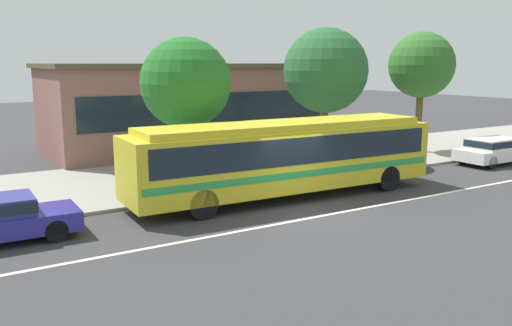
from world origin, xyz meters
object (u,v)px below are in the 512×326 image
(pedestrian_waiting_near_sign, at_px, (194,169))
(street_tree_far_end, at_px, (422,65))
(transit_bus, at_px, (286,154))
(street_tree_near_stop, at_px, (186,83))
(sedan_far_ahead, at_px, (495,149))
(pedestrian_walking_along_curb, at_px, (299,151))
(street_tree_mid_block, at_px, (326,71))

(pedestrian_waiting_near_sign, height_order, street_tree_far_end, street_tree_far_end)
(transit_bus, relative_size, street_tree_near_stop, 2.06)
(transit_bus, height_order, sedan_far_ahead, transit_bus)
(sedan_far_ahead, distance_m, street_tree_near_stop, 15.76)
(pedestrian_walking_along_curb, relative_size, street_tree_far_end, 0.26)
(street_tree_near_stop, relative_size, street_tree_mid_block, 0.90)
(pedestrian_waiting_near_sign, bearing_deg, pedestrian_walking_along_curb, 10.24)
(street_tree_far_end, bearing_deg, pedestrian_walking_along_curb, -170.70)
(sedan_far_ahead, height_order, street_tree_near_stop, street_tree_near_stop)
(sedan_far_ahead, relative_size, street_tree_near_stop, 0.74)
(pedestrian_waiting_near_sign, xyz_separation_m, pedestrian_walking_along_curb, (5.52, 1.00, 0.03))
(sedan_far_ahead, bearing_deg, pedestrian_waiting_near_sign, 173.97)
(street_tree_far_end, bearing_deg, sedan_far_ahead, -77.98)
(transit_bus, distance_m, pedestrian_walking_along_curb, 3.90)
(pedestrian_walking_along_curb, bearing_deg, sedan_far_ahead, -14.74)
(street_tree_mid_block, bearing_deg, pedestrian_walking_along_curb, -146.88)
(pedestrian_waiting_near_sign, bearing_deg, transit_bus, -32.28)
(street_tree_near_stop, bearing_deg, pedestrian_waiting_near_sign, -107.01)
(street_tree_mid_block, distance_m, street_tree_far_end, 6.28)
(street_tree_far_end, bearing_deg, street_tree_mid_block, 176.48)
(transit_bus, bearing_deg, pedestrian_walking_along_curb, 46.54)
(pedestrian_waiting_near_sign, relative_size, street_tree_far_end, 0.25)
(pedestrian_walking_along_curb, bearing_deg, transit_bus, -133.46)
(sedan_far_ahead, distance_m, pedestrian_waiting_near_sign, 15.64)
(transit_bus, xyz_separation_m, pedestrian_waiting_near_sign, (-2.86, 1.81, -0.57))
(pedestrian_walking_along_curb, distance_m, street_tree_near_stop, 5.86)
(transit_bus, distance_m, street_tree_near_stop, 5.01)
(sedan_far_ahead, xyz_separation_m, pedestrian_waiting_near_sign, (-15.55, 1.64, 0.36))
(street_tree_near_stop, bearing_deg, street_tree_far_end, 2.45)
(pedestrian_walking_along_curb, relative_size, street_tree_mid_block, 0.26)
(street_tree_near_stop, bearing_deg, pedestrian_walking_along_curb, -10.28)
(sedan_far_ahead, bearing_deg, street_tree_mid_block, 147.65)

